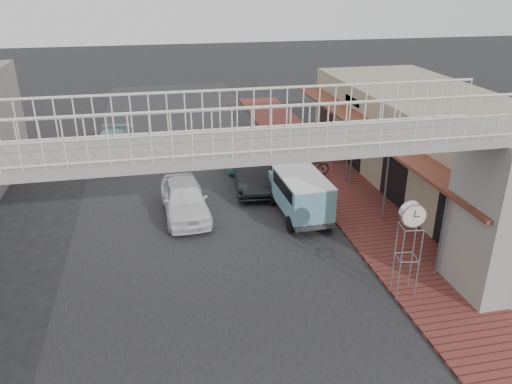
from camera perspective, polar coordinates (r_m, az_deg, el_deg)
name	(u,v)px	position (r m, az deg, el deg)	size (l,w,h in m)	color
ground	(213,252)	(17.81, -4.99, -6.79)	(120.00, 120.00, 0.00)	black
road_strip	(213,251)	(17.81, -4.99, -6.78)	(10.00, 60.00, 0.01)	black
sidewalk	(353,200)	(21.93, 11.06, -0.95)	(3.00, 40.00, 0.10)	brown
shophouse_row	(441,144)	(24.09, 20.43, 5.21)	(7.20, 18.00, 4.00)	gray
footbridge	(228,221)	(12.81, -3.21, -3.34)	(16.40, 2.40, 6.34)	gray
white_hatchback	(184,199)	(20.26, -8.18, -0.75)	(1.72, 4.27, 1.45)	white
dark_sedan	(252,170)	(22.92, -0.42, 2.58)	(1.66, 4.76, 1.57)	black
angkot_curb	(243,148)	(26.07, -1.50, 5.01)	(2.36, 5.12, 1.42)	#7CD6D7
angkot_far	(111,147)	(27.56, -16.26, 5.01)	(1.89, 4.64, 1.35)	#6A9EB8
angkot_van	(300,190)	(19.80, 5.11, 0.19)	(1.84, 3.79, 1.83)	black
motorcycle_near	(311,166)	(24.10, 6.30, 2.95)	(0.62, 1.79, 0.94)	black
motorcycle_far	(332,150)	(26.28, 8.66, 4.73)	(0.51, 1.79, 1.08)	black
street_clock	(412,219)	(14.85, 17.40, -2.95)	(0.77, 0.66, 3.03)	#59595B
arrow_sign	(368,136)	(23.16, 12.64, 6.21)	(1.59, 1.01, 2.74)	#59595B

